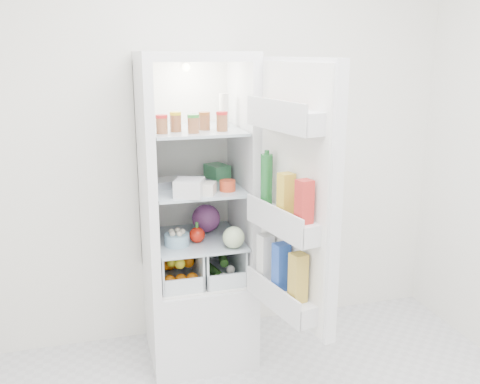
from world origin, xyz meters
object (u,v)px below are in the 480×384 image
object	(u,v)px
red_cabbage	(206,218)
mushroom_bowl	(177,240)
refrigerator	(196,248)
fridge_door	(293,202)

from	to	relation	value
red_cabbage	mushroom_bowl	distance (m)	0.28
refrigerator	fridge_door	xyz separation A→B (m)	(0.36, -0.63, 0.43)
mushroom_bowl	refrigerator	bearing A→B (deg)	47.50
refrigerator	red_cabbage	bearing A→B (deg)	24.23
refrigerator	red_cabbage	distance (m)	0.18
red_cabbage	fridge_door	size ratio (longest dim) A/B	0.13
refrigerator	red_cabbage	xyz separation A→B (m)	(0.07, 0.03, 0.17)
mushroom_bowl	fridge_door	bearing A→B (deg)	-44.28
mushroom_bowl	fridge_door	distance (m)	0.76
red_cabbage	fridge_door	distance (m)	0.77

